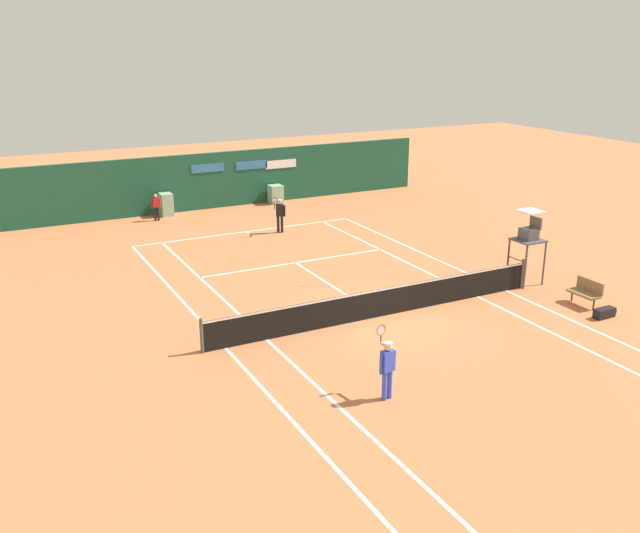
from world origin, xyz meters
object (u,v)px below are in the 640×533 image
Objects in this scene: player_bench at (586,291)px; tennis_ball_near_service_line at (303,285)px; umpire_chair at (529,236)px; tennis_ball_mid_court at (232,257)px; player_on_baseline at (280,213)px; player_near_side at (387,364)px; ball_kid_left_post at (156,205)px; equipment_bag at (606,312)px.

player_bench reaches higher than tennis_ball_near_service_line.
umpire_chair is 40.41× the size of tennis_ball_mid_court.
player_on_baseline is 26.43× the size of tennis_ball_near_service_line.
player_bench is 16.29× the size of tennis_ball_mid_court.
umpire_chair is 2.94m from player_bench.
ball_kid_left_post is at bearing 82.60° from player_near_side.
umpire_chair reaches higher than tennis_ball_near_service_line.
player_on_baseline reaches higher than tennis_ball_mid_court.
player_on_baseline is at bearing 136.08° from ball_kid_left_post.
player_on_baseline is at bearing 72.16° from tennis_ball_near_service_line.
player_bench is 1.18m from equipment_bag.
player_near_side reaches higher than ball_kid_left_post.
player_bench is at bearing -38.40° from tennis_ball_near_service_line.
ball_kid_left_post reaches higher than tennis_ball_near_service_line.
tennis_ball_near_service_line is at bearing 136.02° from equipment_bag.
equipment_bag is (-0.22, -1.11, -0.35)m from player_bench.
tennis_ball_near_service_line is 1.00× the size of tennis_ball_mid_court.
umpire_chair is 1.53× the size of player_on_baseline.
equipment_bag is at bearing 119.96° from ball_kid_left_post.
player_on_baseline is at bearing 109.94° from equipment_bag.
tennis_ball_near_service_line is (-7.43, 3.44, -1.75)m from umpire_chair.
player_near_side is at bearing 94.30° from ball_kid_left_post.
ball_kid_left_post is (-9.65, 19.06, 0.61)m from equipment_bag.
tennis_ball_near_service_line is (2.21, -11.88, -0.74)m from ball_kid_left_post.
player_on_baseline is 16.04m from player_near_side.
player_bench is 1.24× the size of equipment_bag.
umpire_chair is 4.08m from equipment_bag.
tennis_ball_mid_court is (-8.52, 7.82, -1.75)m from umpire_chair.
ball_kid_left_post is at bearing 116.86° from equipment_bag.
player_bench is 13.65m from tennis_ball_mid_court.
umpire_chair is at bearing -24.84° from tennis_ball_near_service_line.
player_near_side is 26.31× the size of tennis_ball_near_service_line.
ball_kid_left_post is at bearing 98.52° from tennis_ball_mid_court.
player_near_side is 8.69m from tennis_ball_near_service_line.
tennis_ball_near_service_line is 4.51m from tennis_ball_mid_court.
umpire_chair is at bearing 19.96° from player_near_side.
player_on_baseline reaches higher than ball_kid_left_post.
equipment_bag is 0.67× the size of ball_kid_left_post.
player_on_baseline is (-5.17, 14.25, 0.79)m from equipment_bag.
umpire_chair is 2.48× the size of player_bench.
ball_kid_left_post is (-0.43, 20.33, -0.17)m from player_near_side.
player_on_baseline is 7.48m from tennis_ball_near_service_line.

